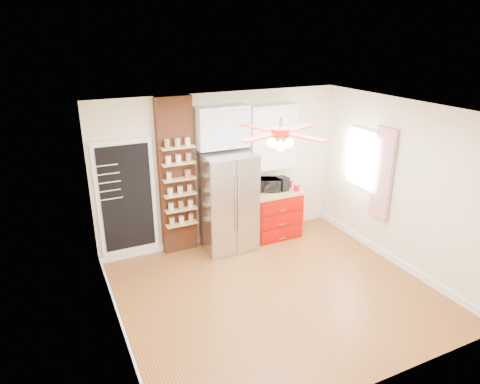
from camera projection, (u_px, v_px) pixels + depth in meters
name	position (u px, v px, depth m)	size (l,w,h in m)	color
floor	(275.00, 292.00, 6.37)	(4.50, 4.50, 0.00)	#9A5927
ceiling	(281.00, 111.00, 5.41)	(4.50, 4.50, 0.00)	white
wall_back	(221.00, 169.00, 7.58)	(4.50, 0.02, 2.70)	beige
wall_front	(380.00, 281.00, 4.20)	(4.50, 0.02, 2.70)	beige
wall_left	(111.00, 241.00, 4.99)	(0.02, 4.00, 2.70)	beige
wall_right	(401.00, 185.00, 6.79)	(0.02, 4.00, 2.70)	beige
chalkboard	(127.00, 198.00, 6.96)	(0.95, 0.05, 1.95)	white
brick_pillar	(177.00, 177.00, 7.18)	(0.60, 0.16, 2.70)	brown
fridge	(228.00, 202.00, 7.42)	(0.90, 0.70, 1.75)	silver
upper_glass_cabinet	(222.00, 127.00, 7.13)	(0.90, 0.35, 0.70)	white
red_cabinet	(274.00, 213.00, 8.00)	(0.94, 0.64, 0.90)	#A60701
upper_shelf_unit	(272.00, 137.00, 7.64)	(0.90, 0.30, 1.15)	white
window	(363.00, 159.00, 7.48)	(0.04, 0.75, 1.05)	white
curtain	(383.00, 174.00, 7.03)	(0.06, 0.40, 1.55)	#B3171A
ceiling_fan	(281.00, 133.00, 5.51)	(1.40, 1.40, 0.44)	silver
toaster_oven	(268.00, 185.00, 7.82)	(0.42, 0.29, 0.23)	black
coffee_maker	(283.00, 184.00, 7.84)	(0.16, 0.21, 0.26)	black
canister_left	(297.00, 188.00, 7.81)	(0.10, 0.10, 0.13)	red
canister_right	(290.00, 183.00, 8.01)	(0.09, 0.09, 0.14)	#AE090E
pantry_jar_oats	(169.00, 176.00, 6.94)	(0.08, 0.08, 0.14)	beige
pantry_jar_beans	(188.00, 174.00, 7.09)	(0.10, 0.10, 0.12)	#9B654F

